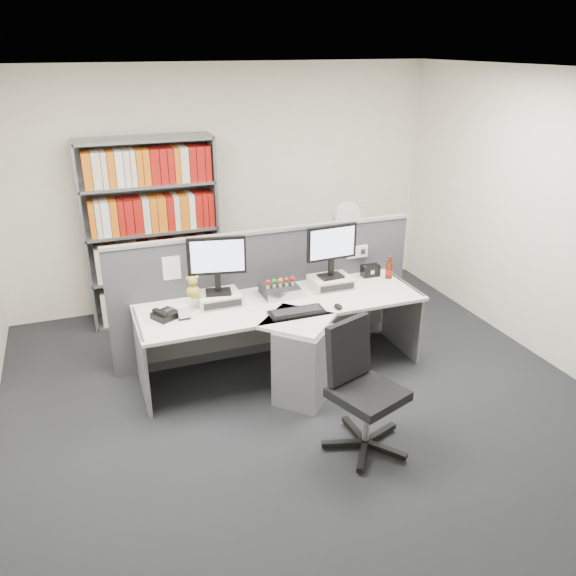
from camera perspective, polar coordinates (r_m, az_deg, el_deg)
name	(u,v)px	position (r m, az deg, el deg)	size (l,w,h in m)	color
ground	(315,418)	(5.00, 2.67, -12.53)	(5.50, 5.50, 0.00)	#24262B
room_shell	(320,209)	(4.22, 3.12, 7.70)	(5.04, 5.54, 2.72)	white
partition	(267,291)	(5.70, -2.06, -0.31)	(3.00, 0.08, 1.27)	#42434B
desk	(290,338)	(5.23, 0.21, -4.91)	(2.60, 1.20, 0.72)	silver
monitor_riser_left	(219,298)	(5.28, -6.76, -1.01)	(0.38, 0.31, 0.10)	beige
monitor_riser_right	(331,282)	(5.61, 4.18, 0.58)	(0.38, 0.31, 0.10)	beige
monitor_left	(217,260)	(5.15, -6.95, 2.69)	(0.51, 0.20, 0.52)	black
monitor_right	(332,247)	(5.49, 4.28, 4.03)	(0.50, 0.17, 0.51)	black
desktop_pc	(280,290)	(5.43, -0.80, -0.21)	(0.33, 0.30, 0.09)	black
figurines	(280,281)	(5.38, -0.75, 0.66)	(0.29, 0.05, 0.09)	beige
keyboard	(297,312)	(5.06, 0.85, -2.35)	(0.49, 0.19, 0.03)	black
mouse	(338,306)	(5.18, 4.90, -1.80)	(0.07, 0.10, 0.04)	black
desk_phone	(165,315)	(5.08, -11.87, -2.56)	(0.26, 0.25, 0.08)	black
desk_calendar	(184,313)	(5.03, -10.10, -2.44)	(0.10, 0.08, 0.12)	black
plush_toy	(193,289)	(5.15, -9.22, -0.09)	(0.12, 0.12, 0.21)	#A99138
speaker	(370,271)	(5.91, 8.01, 1.69)	(0.18, 0.10, 0.12)	black
cola_bottle	(389,270)	(5.88, 9.81, 1.75)	(0.07, 0.07, 0.23)	#3F190A
shelving_unit	(152,234)	(6.51, -13.12, 5.14)	(1.41, 0.40, 2.00)	gray
filing_cabinet	(344,277)	(6.88, 5.46, 1.08)	(0.45, 0.61, 0.70)	gray
desk_fan	(346,220)	(6.65, 5.68, 6.63)	(0.33, 0.19, 0.55)	white
office_chair	(361,384)	(4.47, 7.07, -9.28)	(0.66, 0.64, 0.99)	silver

